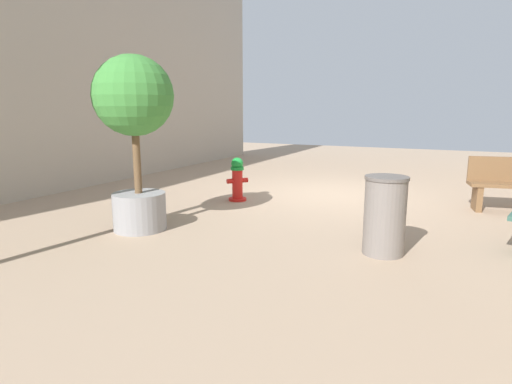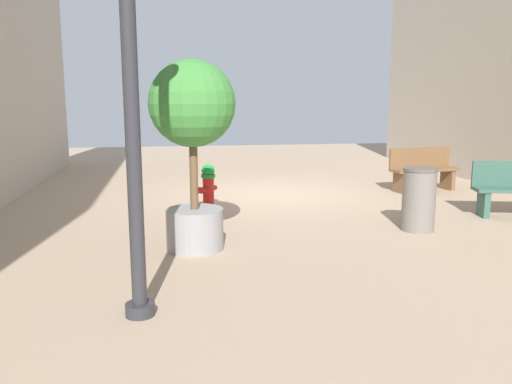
# 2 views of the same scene
# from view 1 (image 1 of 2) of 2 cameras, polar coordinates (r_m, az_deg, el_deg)

# --- Properties ---
(ground_plane) EXTENTS (23.40, 23.40, 0.00)m
(ground_plane) POSITION_cam_1_polar(r_m,az_deg,el_deg) (9.13, 9.72, -0.30)
(ground_plane) COLOR tan
(fire_hydrant) EXTENTS (0.39, 0.39, 0.86)m
(fire_hydrant) POSITION_cam_1_polar(r_m,az_deg,el_deg) (8.33, -2.54, 1.74)
(fire_hydrant) COLOR red
(fire_hydrant) RESTS_ON ground_plane
(planter_tree) EXTENTS (1.15, 1.15, 2.54)m
(planter_tree) POSITION_cam_1_polar(r_m,az_deg,el_deg) (6.41, -16.01, 9.53)
(planter_tree) COLOR gray
(planter_tree) RESTS_ON ground_plane
(trash_bin) EXTENTS (0.53, 0.53, 0.98)m
(trash_bin) POSITION_cam_1_polar(r_m,az_deg,el_deg) (5.48, 16.92, -3.03)
(trash_bin) COLOR slate
(trash_bin) RESTS_ON ground_plane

